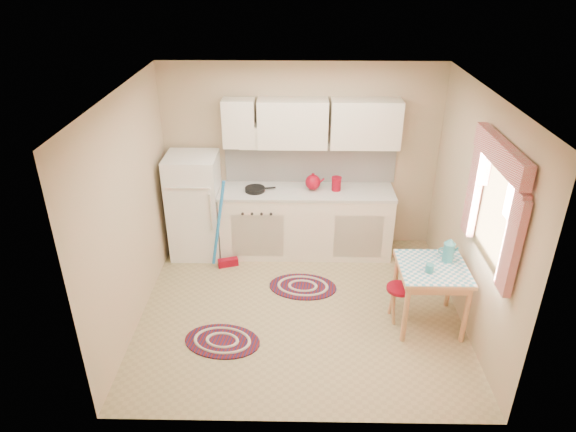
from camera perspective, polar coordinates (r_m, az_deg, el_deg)
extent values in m
plane|color=tan|center=(6.02, 1.36, -10.27)|extent=(3.60, 3.60, 0.00)
cube|color=silver|center=(4.92, 1.69, 13.49)|extent=(3.60, 3.20, 0.04)
cube|color=tan|center=(6.82, 1.44, 6.49)|extent=(3.60, 0.04, 2.50)
cube|color=tan|center=(3.99, 1.64, -10.05)|extent=(3.60, 0.04, 2.50)
cube|color=tan|center=(5.63, -17.13, 0.52)|extent=(0.04, 3.20, 2.50)
cube|color=tan|center=(5.67, 20.03, 0.22)|extent=(0.04, 3.20, 2.50)
cube|color=white|center=(6.83, 2.49, 6.00)|extent=(2.25, 0.03, 0.55)
cube|color=white|center=(6.50, 2.62, 10.25)|extent=(2.25, 0.33, 0.60)
cube|color=white|center=(5.07, 22.14, 0.41)|extent=(0.04, 0.85, 0.95)
cube|color=white|center=(6.85, -10.30, 1.11)|extent=(0.65, 0.60, 1.40)
cube|color=white|center=(6.88, 2.00, -0.73)|extent=(2.25, 0.60, 0.88)
cube|color=beige|center=(6.68, 2.06, 2.76)|extent=(2.27, 0.62, 0.04)
cylinder|color=black|center=(6.63, -3.69, 2.97)|extent=(0.31, 0.31, 0.05)
cylinder|color=maroon|center=(6.66, 5.39, 3.50)|extent=(0.12, 0.12, 0.16)
cube|color=tan|center=(5.83, 15.40, -8.49)|extent=(0.72, 0.72, 0.72)
cylinder|color=maroon|center=(5.89, 12.11, -9.42)|extent=(0.38, 0.38, 0.42)
cylinder|color=teal|center=(5.50, 15.45, -5.64)|extent=(0.09, 0.09, 0.10)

